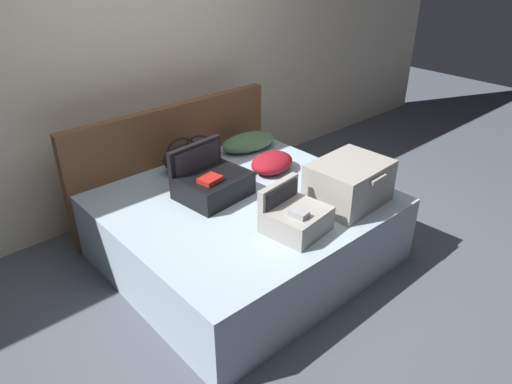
# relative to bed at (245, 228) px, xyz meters

# --- Properties ---
(ground_plane) EXTENTS (12.00, 12.00, 0.00)m
(ground_plane) POSITION_rel_bed_xyz_m (0.00, -0.40, -0.25)
(ground_plane) COLOR #4C515B
(back_wall) EXTENTS (8.00, 0.10, 2.60)m
(back_wall) POSITION_rel_bed_xyz_m (0.00, 1.25, 1.05)
(back_wall) COLOR beige
(back_wall) RESTS_ON ground
(bed) EXTENTS (1.80, 1.67, 0.50)m
(bed) POSITION_rel_bed_xyz_m (0.00, 0.00, 0.00)
(bed) COLOR #99ADBC
(bed) RESTS_ON ground
(headboard) EXTENTS (1.84, 0.08, 0.95)m
(headboard) POSITION_rel_bed_xyz_m (0.00, 0.87, 0.23)
(headboard) COLOR brown
(headboard) RESTS_ON ground
(hard_case_large) EXTENTS (0.54, 0.45, 0.30)m
(hard_case_large) POSITION_rel_bed_xyz_m (0.50, -0.51, 0.40)
(hard_case_large) COLOR gray
(hard_case_large) RESTS_ON bed
(hard_case_medium) EXTENTS (0.50, 0.43, 0.35)m
(hard_case_medium) POSITION_rel_bed_xyz_m (-0.14, 0.18, 0.36)
(hard_case_medium) COLOR black
(hard_case_medium) RESTS_ON bed
(hard_case_small) EXTENTS (0.39, 0.38, 0.29)m
(hard_case_small) POSITION_rel_bed_xyz_m (-0.03, -0.52, 0.35)
(hard_case_small) COLOR gray
(hard_case_small) RESTS_ON bed
(duffel_bag) EXTENTS (0.49, 0.36, 0.29)m
(duffel_bag) POSITION_rel_bed_xyz_m (-0.02, 0.60, 0.37)
(duffel_bag) COLOR black
(duffel_bag) RESTS_ON bed
(pillow_near_headboard) EXTENTS (0.42, 0.35, 0.14)m
(pillow_near_headboard) POSITION_rel_bed_xyz_m (0.44, 0.19, 0.32)
(pillow_near_headboard) COLOR maroon
(pillow_near_headboard) RESTS_ON bed
(pillow_center_head) EXTENTS (0.53, 0.32, 0.15)m
(pillow_center_head) POSITION_rel_bed_xyz_m (0.57, 0.61, 0.33)
(pillow_center_head) COLOR #4C724C
(pillow_center_head) RESTS_ON bed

